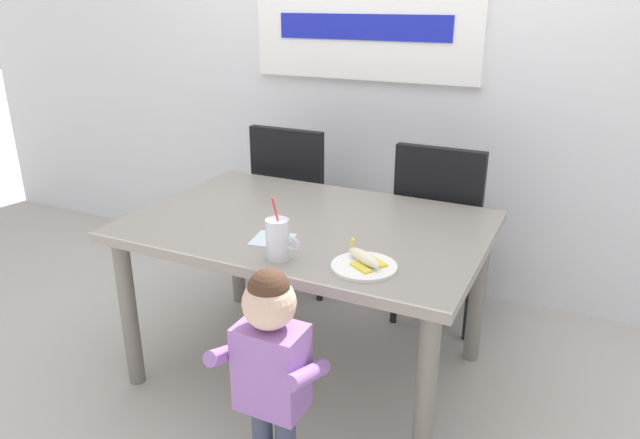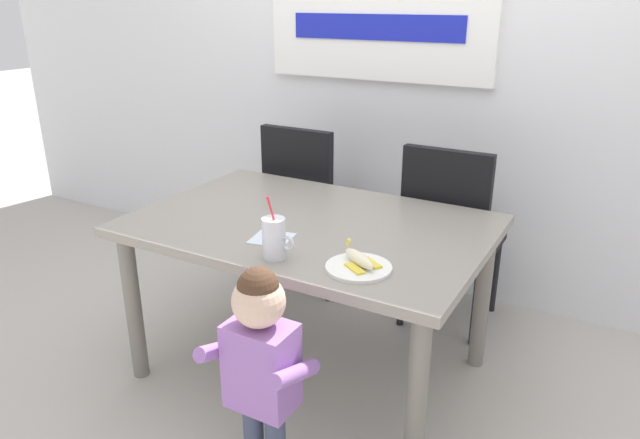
# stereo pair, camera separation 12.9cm
# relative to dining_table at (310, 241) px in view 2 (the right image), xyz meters

# --- Properties ---
(ground_plane) EXTENTS (24.00, 24.00, 0.00)m
(ground_plane) POSITION_rel_dining_table_xyz_m (0.00, 0.00, -0.64)
(ground_plane) COLOR #B7B2A8
(back_wall) EXTENTS (6.40, 0.17, 2.90)m
(back_wall) POSITION_rel_dining_table_xyz_m (-0.00, 1.13, 0.81)
(back_wall) COLOR silver
(back_wall) RESTS_ON ground
(dining_table) EXTENTS (1.46, 0.99, 0.73)m
(dining_table) POSITION_rel_dining_table_xyz_m (0.00, 0.00, 0.00)
(dining_table) COLOR gray
(dining_table) RESTS_ON ground
(dining_chair_left) EXTENTS (0.44, 0.45, 0.96)m
(dining_chair_left) POSITION_rel_dining_table_xyz_m (-0.43, 0.72, -0.10)
(dining_chair_left) COLOR black
(dining_chair_left) RESTS_ON ground
(dining_chair_right) EXTENTS (0.44, 0.44, 0.96)m
(dining_chair_right) POSITION_rel_dining_table_xyz_m (0.40, 0.67, -0.10)
(dining_chair_right) COLOR black
(dining_chair_right) RESTS_ON ground
(toddler_standing) EXTENTS (0.33, 0.24, 0.84)m
(toddler_standing) POSITION_rel_dining_table_xyz_m (0.21, -0.67, -0.11)
(toddler_standing) COLOR #3F4760
(toddler_standing) RESTS_ON ground
(milk_cup) EXTENTS (0.13, 0.09, 0.25)m
(milk_cup) POSITION_rel_dining_table_xyz_m (0.07, -0.38, 0.16)
(milk_cup) COLOR silver
(milk_cup) RESTS_ON dining_table
(snack_plate) EXTENTS (0.23, 0.23, 0.01)m
(snack_plate) POSITION_rel_dining_table_xyz_m (0.38, -0.31, 0.10)
(snack_plate) COLOR white
(snack_plate) RESTS_ON dining_table
(peeled_banana) EXTENTS (0.17, 0.15, 0.07)m
(peeled_banana) POSITION_rel_dining_table_xyz_m (0.37, -0.30, 0.12)
(peeled_banana) COLOR #F4EAC6
(peeled_banana) RESTS_ON snack_plate
(paper_napkin) EXTENTS (0.17, 0.17, 0.00)m
(paper_napkin) POSITION_rel_dining_table_xyz_m (-0.03, -0.24, 0.09)
(paper_napkin) COLOR silver
(paper_napkin) RESTS_ON dining_table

